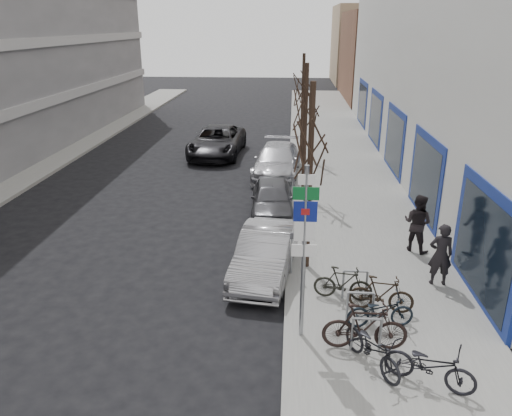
# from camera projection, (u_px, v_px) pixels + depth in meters

# --- Properties ---
(ground) EXTENTS (120.00, 120.00, 0.00)m
(ground) POSITION_uv_depth(u_px,v_px,m) (199.00, 335.00, 11.76)
(ground) COLOR black
(ground) RESTS_ON ground
(sidewalk_east) EXTENTS (5.00, 70.00, 0.15)m
(sidewalk_east) POSITION_uv_depth(u_px,v_px,m) (348.00, 198.00, 20.78)
(sidewalk_east) COLOR slate
(sidewalk_east) RESTS_ON ground
(brick_building_far) EXTENTS (12.00, 14.00, 8.00)m
(brick_building_far) POSITION_uv_depth(u_px,v_px,m) (410.00, 56.00, 46.90)
(brick_building_far) COLOR brown
(brick_building_far) RESTS_ON ground
(tan_building_far) EXTENTS (13.00, 12.00, 9.00)m
(tan_building_far) POSITION_uv_depth(u_px,v_px,m) (388.00, 45.00, 60.72)
(tan_building_far) COLOR #937A5B
(tan_building_far) RESTS_ON ground
(highway_sign_pole) EXTENTS (0.55, 0.10, 4.20)m
(highway_sign_pole) POSITION_uv_depth(u_px,v_px,m) (304.00, 243.00, 10.73)
(highway_sign_pole) COLOR gray
(highway_sign_pole) RESTS_ON ground
(bike_rack) EXTENTS (0.66, 2.26, 0.83)m
(bike_rack) POSITION_uv_depth(u_px,v_px,m) (360.00, 304.00, 11.83)
(bike_rack) COLOR gray
(bike_rack) RESTS_ON sidewalk_east
(tree_near) EXTENTS (1.80, 1.80, 5.50)m
(tree_near) POSITION_uv_depth(u_px,v_px,m) (311.00, 134.00, 13.43)
(tree_near) COLOR black
(tree_near) RESTS_ON ground
(tree_mid) EXTENTS (1.80, 1.80, 5.50)m
(tree_mid) POSITION_uv_depth(u_px,v_px,m) (306.00, 100.00, 19.51)
(tree_mid) COLOR black
(tree_mid) RESTS_ON ground
(tree_far) EXTENTS (1.80, 1.80, 5.50)m
(tree_far) POSITION_uv_depth(u_px,v_px,m) (303.00, 82.00, 25.59)
(tree_far) COLOR black
(tree_far) RESTS_ON ground
(meter_front) EXTENTS (0.10, 0.08, 1.27)m
(meter_front) POSITION_uv_depth(u_px,v_px,m) (292.00, 249.00, 14.10)
(meter_front) COLOR gray
(meter_front) RESTS_ON sidewalk_east
(meter_mid) EXTENTS (0.10, 0.08, 1.27)m
(meter_mid) POSITION_uv_depth(u_px,v_px,m) (292.00, 189.00, 19.25)
(meter_mid) COLOR gray
(meter_mid) RESTS_ON sidewalk_east
(meter_back) EXTENTS (0.10, 0.08, 1.27)m
(meter_back) POSITION_uv_depth(u_px,v_px,m) (293.00, 154.00, 24.39)
(meter_back) COLOR gray
(meter_back) RESTS_ON sidewalk_east
(bike_near_left) EXTENTS (1.35, 1.80, 1.08)m
(bike_near_left) POSITION_uv_depth(u_px,v_px,m) (373.00, 345.00, 10.27)
(bike_near_left) COLOR black
(bike_near_left) RESTS_ON sidewalk_east
(bike_near_right) EXTENTS (1.88, 0.57, 1.14)m
(bike_near_right) POSITION_uv_depth(u_px,v_px,m) (365.00, 326.00, 10.84)
(bike_near_right) COLOR black
(bike_near_right) RESTS_ON sidewalk_east
(bike_mid_curb) EXTENTS (1.65, 0.70, 0.98)m
(bike_mid_curb) POSITION_uv_depth(u_px,v_px,m) (381.00, 308.00, 11.68)
(bike_mid_curb) COLOR black
(bike_mid_curb) RESTS_ON sidewalk_east
(bike_mid_inner) EXTENTS (1.59, 0.71, 0.93)m
(bike_mid_inner) POSITION_uv_depth(u_px,v_px,m) (343.00, 283.00, 12.87)
(bike_mid_inner) COLOR black
(bike_mid_inner) RESTS_ON sidewalk_east
(bike_far_curb) EXTENTS (1.84, 1.23, 1.09)m
(bike_far_curb) POSITION_uv_depth(u_px,v_px,m) (431.00, 362.00, 9.75)
(bike_far_curb) COLOR black
(bike_far_curb) RESTS_ON sidewalk_east
(bike_far_inner) EXTENTS (1.66, 0.71, 0.98)m
(bike_far_inner) POSITION_uv_depth(u_px,v_px,m) (381.00, 294.00, 12.31)
(bike_far_inner) COLOR black
(bike_far_inner) RESTS_ON sidewalk_east
(parked_car_front) EXTENTS (1.96, 4.32, 1.38)m
(parked_car_front) POSITION_uv_depth(u_px,v_px,m) (265.00, 253.00, 14.37)
(parked_car_front) COLOR #9B9BA0
(parked_car_front) RESTS_ON ground
(parked_car_mid) EXTENTS (1.78, 4.03, 1.35)m
(parked_car_mid) POSITION_uv_depth(u_px,v_px,m) (272.00, 198.00, 18.92)
(parked_car_mid) COLOR #47464B
(parked_car_mid) RESTS_ON ground
(parked_car_back) EXTENTS (2.41, 5.24, 1.48)m
(parked_car_back) POSITION_uv_depth(u_px,v_px,m) (277.00, 161.00, 23.79)
(parked_car_back) COLOR #ADADB3
(parked_car_back) RESTS_ON ground
(lane_car) EXTENTS (2.86, 5.78, 1.58)m
(lane_car) POSITION_uv_depth(u_px,v_px,m) (217.00, 141.00, 27.58)
(lane_car) COLOR black
(lane_car) RESTS_ON ground
(pedestrian_near) EXTENTS (0.65, 0.44, 1.77)m
(pedestrian_near) POSITION_uv_depth(u_px,v_px,m) (441.00, 254.00, 13.49)
(pedestrian_near) COLOR black
(pedestrian_near) RESTS_ON sidewalk_east
(pedestrian_far) EXTENTS (0.83, 0.79, 1.87)m
(pedestrian_far) POSITION_uv_depth(u_px,v_px,m) (417.00, 223.00, 15.51)
(pedestrian_far) COLOR black
(pedestrian_far) RESTS_ON sidewalk_east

